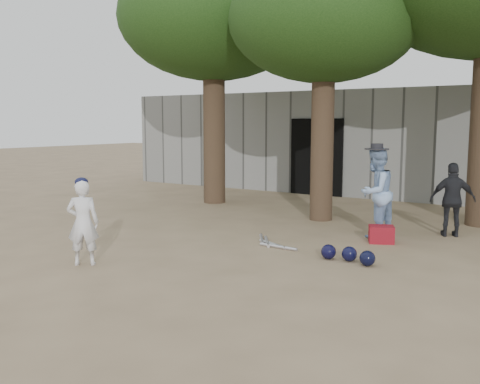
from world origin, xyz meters
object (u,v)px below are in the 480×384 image
Objects in this scene: boy_player at (83,223)px; spectator_blue at (375,192)px; spectator_dark at (453,200)px; red_bag at (381,234)px.

spectator_blue is (2.92, 4.26, 0.19)m from boy_player.
spectator_blue reaches higher than spectator_dark.
spectator_dark is 1.62m from red_bag.
spectator_dark is (1.18, 0.79, -0.14)m from spectator_blue.
spectator_dark is (4.10, 5.05, 0.05)m from boy_player.
red_bag is (3.19, 3.81, -0.48)m from boy_player.
boy_player is at bearing -22.25° from spectator_blue.
red_bag is at bearing -167.84° from boy_player.
red_bag is (0.28, -0.44, -0.67)m from spectator_blue.
spectator_blue is at bearing 122.30° from red_bag.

